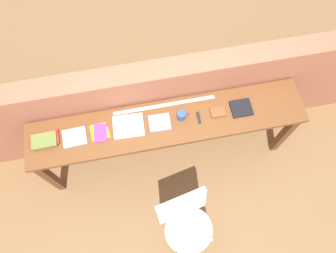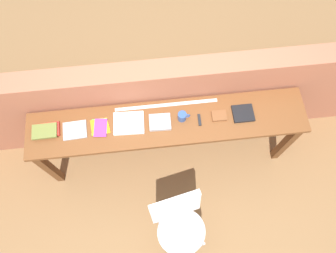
# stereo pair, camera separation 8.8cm
# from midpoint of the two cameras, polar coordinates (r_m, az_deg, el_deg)

# --- Properties ---
(ground_plane) EXTENTS (40.00, 40.00, 0.00)m
(ground_plane) POSITION_cam_midpoint_polar(r_m,az_deg,el_deg) (3.64, 1.13, -9.12)
(ground_plane) COLOR brown
(brick_wall_back) EXTENTS (6.00, 0.20, 1.22)m
(brick_wall_back) POSITION_cam_midpoint_polar(r_m,az_deg,el_deg) (3.28, 0.03, 4.29)
(brick_wall_back) COLOR #9E5B42
(brick_wall_back) RESTS_ON ground
(sideboard) EXTENTS (2.50, 0.44, 0.88)m
(sideboard) POSITION_cam_midpoint_polar(r_m,az_deg,el_deg) (3.03, 0.73, -0.33)
(sideboard) COLOR brown
(sideboard) RESTS_ON ground
(chair_white_moulded) EXTENTS (0.52, 0.53, 0.89)m
(chair_white_moulded) POSITION_cam_midpoint_polar(r_m,az_deg,el_deg) (3.03, 2.84, -16.49)
(chair_white_moulded) COLOR white
(chair_white_moulded) RESTS_ON ground
(book_stack_leftmost) EXTENTS (0.23, 0.16, 0.05)m
(book_stack_leftmost) POSITION_cam_midpoint_polar(r_m,az_deg,el_deg) (3.02, -19.76, -0.73)
(book_stack_leftmost) COLOR red
(book_stack_leftmost) RESTS_ON sideboard
(magazine_cycling) EXTENTS (0.21, 0.18, 0.02)m
(magazine_cycling) POSITION_cam_midpoint_polar(r_m,az_deg,el_deg) (2.96, -15.10, -0.66)
(magazine_cycling) COLOR #9E9EA3
(magazine_cycling) RESTS_ON sideboard
(pamphlet_pile_colourful) EXTENTS (0.17, 0.18, 0.01)m
(pamphlet_pile_colourful) POSITION_cam_midpoint_polar(r_m,az_deg,el_deg) (2.92, -10.96, -0.17)
(pamphlet_pile_colourful) COLOR #E5334C
(pamphlet_pile_colourful) RESTS_ON sideboard
(book_open_centre) EXTENTS (0.28, 0.23, 0.02)m
(book_open_centre) POSITION_cam_midpoint_polar(r_m,az_deg,el_deg) (2.90, -5.99, 0.56)
(book_open_centre) COLOR white
(book_open_centre) RESTS_ON sideboard
(book_grey_hardcover) EXTENTS (0.19, 0.16, 0.03)m
(book_grey_hardcover) POSITION_cam_midpoint_polar(r_m,az_deg,el_deg) (2.88, -0.54, 0.73)
(book_grey_hardcover) COLOR #9E9EA3
(book_grey_hardcover) RESTS_ON sideboard
(mug) EXTENTS (0.11, 0.08, 0.09)m
(mug) POSITION_cam_midpoint_polar(r_m,az_deg,el_deg) (2.88, 3.40, 1.74)
(mug) COLOR #2D4C8C
(mug) RESTS_ON sideboard
(multitool_folded) EXTENTS (0.03, 0.11, 0.02)m
(multitool_folded) POSITION_cam_midpoint_polar(r_m,az_deg,el_deg) (2.92, 6.35, 1.11)
(multitool_folded) COLOR black
(multitool_folded) RESTS_ON sideboard
(leather_journal_brown) EXTENTS (0.13, 0.10, 0.02)m
(leather_journal_brown) POSITION_cam_midpoint_polar(r_m,az_deg,el_deg) (2.95, 9.73, 1.83)
(leather_journal_brown) COLOR brown
(leather_journal_brown) RESTS_ON sideboard
(book_repair_rightmost) EXTENTS (0.19, 0.17, 0.02)m
(book_repair_rightmost) POSITION_cam_midpoint_polar(r_m,az_deg,el_deg) (3.01, 13.76, 2.21)
(book_repair_rightmost) COLOR black
(book_repair_rightmost) RESTS_ON sideboard
(ruler_metal_back_edge) EXTENTS (0.93, 0.03, 0.00)m
(ruler_metal_back_edge) POSITION_cam_midpoint_polar(r_m,az_deg,el_deg) (2.97, 0.55, 3.75)
(ruler_metal_back_edge) COLOR silver
(ruler_metal_back_edge) RESTS_ON sideboard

